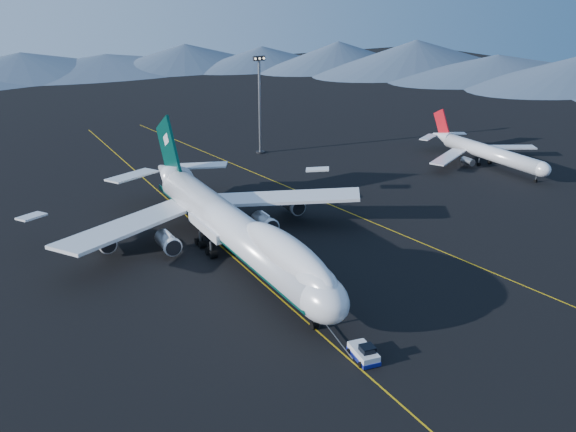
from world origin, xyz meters
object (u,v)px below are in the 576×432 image
pushback_tug (363,354)px  second_jet (487,152)px  boeing_747 (234,228)px  service_van (342,195)px  floodlight_mast (260,105)px

pushback_tug → second_jet: second_jet is taller
boeing_747 → service_van: 38.62m
pushback_tug → second_jet: size_ratio=0.13×
pushback_tug → service_van: size_ratio=1.00×
service_van → floodlight_mast: bearing=57.9°
boeing_747 → second_jet: bearing=14.7°
pushback_tug → floodlight_mast: floodlight_mast is taller
second_jet → pushback_tug: bearing=-128.6°
service_van → floodlight_mast: size_ratio=0.20×
second_jet → service_van: 46.36m
boeing_747 → floodlight_mast: floodlight_mast is taller
boeing_747 → pushback_tug: boeing_747 is taller
boeing_747 → pushback_tug: (1.68, -35.97, -5.13)m
boeing_747 → floodlight_mast: bearing=59.6°
second_jet → service_van: second_jet is taller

